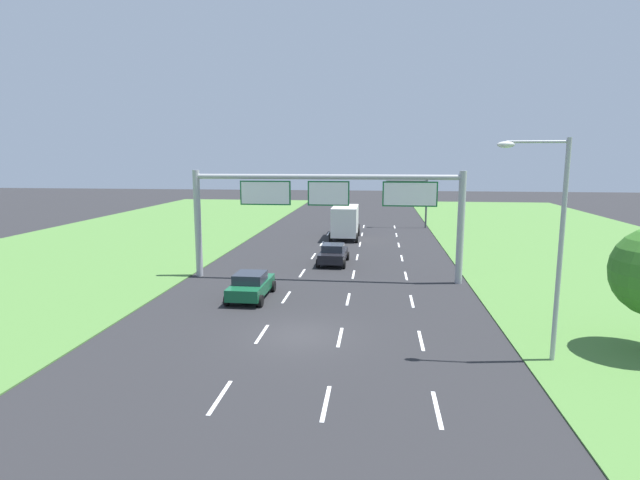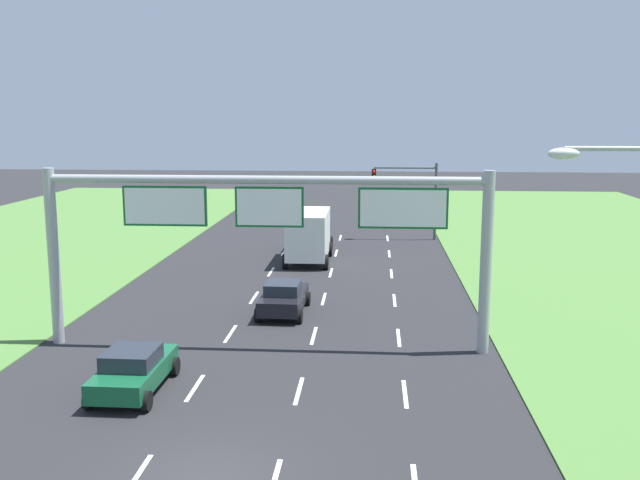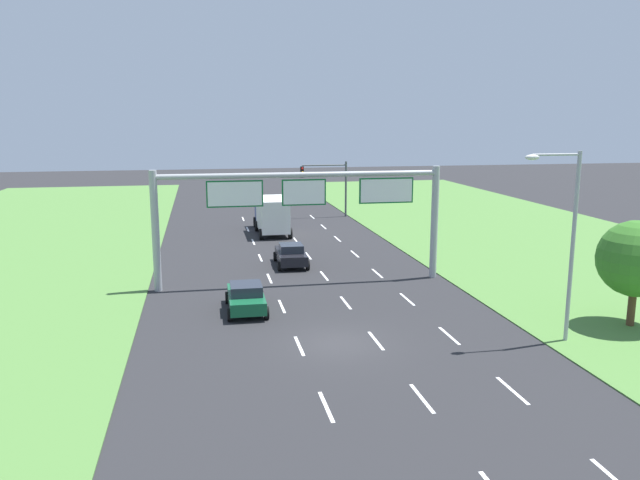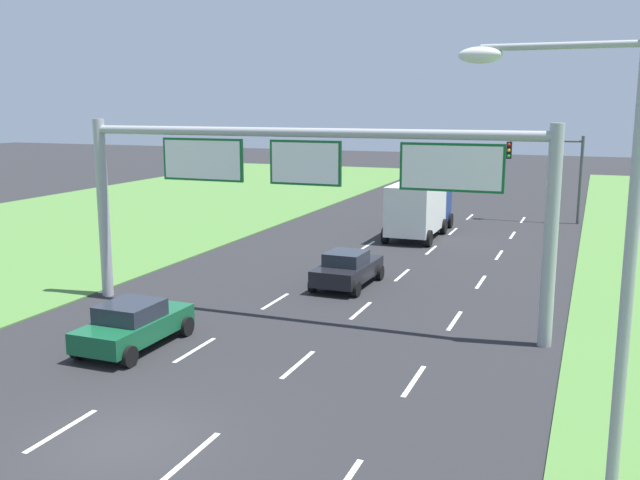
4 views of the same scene
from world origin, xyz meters
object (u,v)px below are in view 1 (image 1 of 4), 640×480
Objects in this scene: car_near_red at (333,254)px; street_lamp at (551,231)px; box_truck at (346,220)px; car_lead_silver at (251,285)px; traffic_light_mast at (409,193)px; sign_gantry at (328,203)px.

car_near_red is 19.95m from street_lamp.
car_lead_silver is at bearing -100.03° from box_truck.
traffic_light_mast is at bearing 94.56° from street_lamp.
box_truck is 17.73m from sign_gantry.
street_lamp reaches higher than car_near_red.
traffic_light_mast is at bearing 71.46° from car_lead_silver.
box_truck is (3.85, 22.26, 0.95)m from car_lead_silver.
box_truck is at bearing 91.07° from car_near_red.
street_lamp is at bearing -72.28° from box_truck.
traffic_light_mast is (10.41, 30.12, 3.11)m from car_lead_silver.
car_near_red is at bearing -90.66° from box_truck.
sign_gantry reaches higher than car_lead_silver.
box_truck is at bearing 80.72° from car_lead_silver.
traffic_light_mast reaches higher than car_lead_silver.
car_near_red is 6.44m from sign_gantry.
car_near_red is 0.56× the size of box_truck.
street_lamp is (9.53, -29.47, 3.37)m from box_truck.
box_truck is at bearing 89.98° from sign_gantry.
car_lead_silver is at bearing -128.47° from sign_gantry.
box_truck is 0.44× the size of sign_gantry.
car_lead_silver is 0.24× the size of sign_gantry.
street_lamp is at bearing -27.76° from car_lead_silver.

